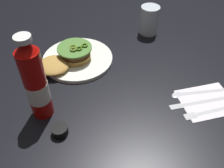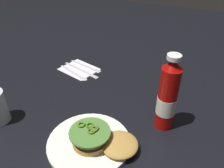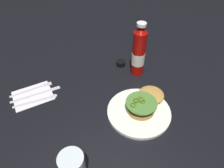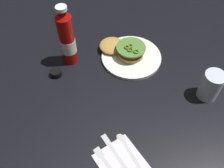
% 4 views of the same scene
% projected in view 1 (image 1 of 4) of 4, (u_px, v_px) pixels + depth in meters
% --- Properties ---
extents(ground_plane, '(3.00, 3.00, 0.00)m').
position_uv_depth(ground_plane, '(117.00, 79.00, 0.84)').
color(ground_plane, black).
extents(dinner_plate, '(0.25, 0.25, 0.01)m').
position_uv_depth(dinner_plate, '(78.00, 59.00, 0.91)').
color(dinner_plate, white).
rests_on(dinner_plate, ground_plane).
extents(burger_sandwich, '(0.20, 0.13, 0.05)m').
position_uv_depth(burger_sandwich, '(67.00, 57.00, 0.87)').
color(burger_sandwich, '#B5873E').
rests_on(burger_sandwich, dinner_plate).
extents(ketchup_bottle, '(0.06, 0.06, 0.26)m').
position_uv_depth(ketchup_bottle, '(35.00, 83.00, 0.65)').
color(ketchup_bottle, '#AC0B07').
rests_on(ketchup_bottle, ground_plane).
extents(water_glass, '(0.08, 0.08, 0.11)m').
position_uv_depth(water_glass, '(149.00, 20.00, 1.01)').
color(water_glass, silver).
rests_on(water_glass, ground_plane).
extents(condiment_cup, '(0.05, 0.05, 0.03)m').
position_uv_depth(condiment_cup, '(60.00, 130.00, 0.67)').
color(condiment_cup, black).
rests_on(condiment_cup, ground_plane).
extents(napkin, '(0.19, 0.17, 0.00)m').
position_uv_depth(napkin, '(207.00, 101.00, 0.76)').
color(napkin, white).
rests_on(napkin, ground_plane).
extents(spoon_utensil, '(0.18, 0.08, 0.00)m').
position_uv_depth(spoon_utensil, '(192.00, 92.00, 0.79)').
color(spoon_utensil, silver).
rests_on(spoon_utensil, napkin).
extents(butter_knife, '(0.21, 0.07, 0.00)m').
position_uv_depth(butter_knife, '(199.00, 102.00, 0.76)').
color(butter_knife, silver).
rests_on(butter_knife, napkin).
extents(fork_utensil, '(0.18, 0.06, 0.00)m').
position_uv_depth(fork_utensil, '(208.00, 111.00, 0.73)').
color(fork_utensil, silver).
rests_on(fork_utensil, napkin).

